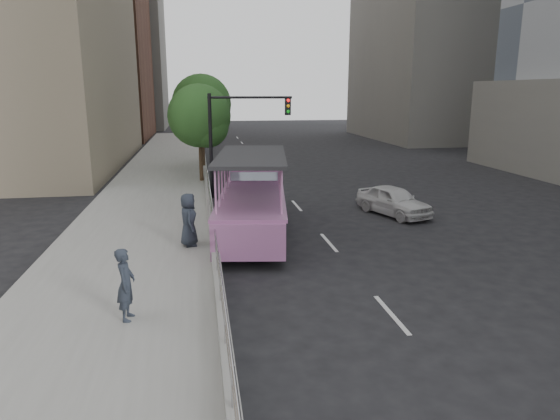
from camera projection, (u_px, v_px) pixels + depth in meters
The scene contains 14 objects.
ground at pixel (330, 286), 13.93m from camera, with size 160.00×160.00×0.00m, color black.
sidewalk at pixel (151, 208), 22.60m from camera, with size 5.50×80.00×0.30m, color #9A9A94.
kerb_wall at pixel (215, 253), 15.25m from camera, with size 0.24×30.00×0.36m, color #9C9C97.
guardrail at pixel (214, 232), 15.10m from camera, with size 0.07×22.00×0.71m.
duck_boat at pixel (253, 201), 19.40m from camera, with size 3.55×9.61×3.12m.
car at pixel (394, 201), 21.81m from camera, with size 1.52×3.77×1.29m, color silver.
pedestrian_near at pixel (126, 284), 11.06m from camera, with size 0.61×0.40×1.66m, color #282F3A.
pedestrian_far at pixel (189, 220), 16.41m from camera, with size 0.86×0.56×1.77m, color #282F3A.
parking_sign at pixel (219, 184), 19.42m from camera, with size 0.09×0.64×2.84m.
traffic_signal at pixel (234, 128), 24.85m from camera, with size 4.20×0.32×5.20m.
street_tree_near at pixel (201, 118), 27.82m from camera, with size 3.52×3.52×5.72m.
street_tree_far at pixel (203, 106), 33.50m from camera, with size 3.97×3.97×6.45m.
midrise_brick at pixel (59, 18), 54.17m from camera, with size 18.00×16.00×26.00m, color brown.
midrise_stone_b at pixel (106, 57), 70.54m from camera, with size 16.00×14.00×20.00m, color slate.
Camera 1 is at (-3.49, -12.66, 5.31)m, focal length 32.00 mm.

